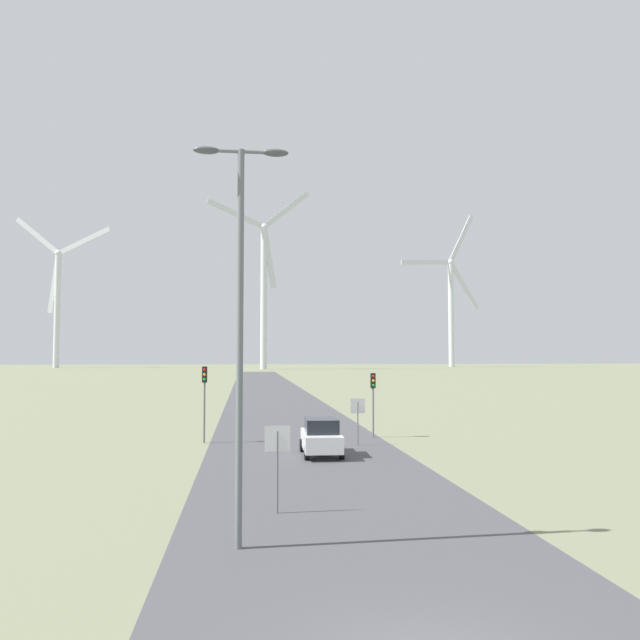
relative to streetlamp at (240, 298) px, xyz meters
name	(u,v)px	position (x,y,z in m)	size (l,w,h in m)	color
road_surface	(279,408)	(3.17, 41.27, -6.46)	(10.00, 240.00, 0.01)	#47474C
streetlamp	(240,298)	(0.00, 0.00, 0.00)	(2.53, 0.32, 10.48)	slate
stop_sign_near	(277,452)	(1.16, 3.44, -4.55)	(0.81, 0.07, 2.73)	slate
stop_sign_far	(358,413)	(6.28, 17.56, -4.68)	(0.81, 0.07, 2.55)	slate
traffic_light_post_near_left	(205,387)	(-2.17, 19.47, -3.33)	(0.28, 0.34, 4.29)	slate
traffic_light_post_near_right	(373,390)	(7.77, 20.61, -3.64)	(0.28, 0.34, 3.85)	slate
car_approaching	(321,437)	(3.87, 14.37, -5.55)	(1.93, 4.15, 1.83)	white
wind_turbine_far_left	(58,295)	(-69.84, 224.36, 20.59)	(37.73, 12.61, 57.04)	silver
wind_turbine_left	(264,281)	(5.83, 191.67, 22.98)	(34.74, 10.95, 61.53)	silver
wind_turbine_center	(451,300)	(81.48, 224.37, 20.12)	(33.81, 7.05, 61.69)	silver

